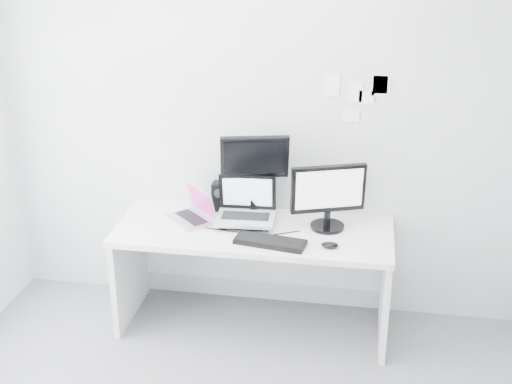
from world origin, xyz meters
The scene contains 15 objects.
back_wall centered at (0.00, 1.60, 1.35)m, with size 3.60×3.60×0.00m, color silver.
desk centered at (0.00, 1.25, 0.36)m, with size 1.80×0.70×0.73m, color white.
macbook centered at (-0.44, 1.31, 0.85)m, with size 0.32×0.24×0.24m, color #BCBCC1.
speaker centered at (-0.28, 1.53, 0.83)m, with size 0.10×0.10×0.20m, color black.
dell_laptop centered at (-0.07, 1.31, 0.89)m, with size 0.38×0.30×0.32m, color #B0B2B8.
rear_monitor centered at (-0.02, 1.43, 1.03)m, with size 0.45×0.16×0.61m, color black.
samsung_monitor centered at (0.47, 1.35, 0.95)m, with size 0.49×0.22×0.45m, color black.
keyboard centered at (0.14, 1.05, 0.74)m, with size 0.44×0.16×0.03m, color black.
mouse centered at (0.51, 1.06, 0.75)m, with size 0.11×0.07×0.04m, color black.
wall_note_0 centered at (0.45, 1.59, 1.62)m, with size 0.10×0.00×0.14m, color white.
wall_note_1 centered at (0.60, 1.59, 1.58)m, with size 0.09×0.00×0.13m, color white.
wall_note_2 centered at (0.75, 1.59, 1.63)m, with size 0.10×0.00×0.14m, color white.
wall_note_3 centered at (0.58, 1.59, 1.42)m, with size 0.11×0.00×0.08m, color white.
wall_note_4 centered at (0.67, 1.59, 1.55)m, with size 0.10×0.00×0.09m, color white.
wall_note_5 centered at (0.76, 1.59, 1.63)m, with size 0.11×0.00×0.12m, color white.
Camera 1 is at (0.68, -2.70, 2.63)m, focal length 47.84 mm.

